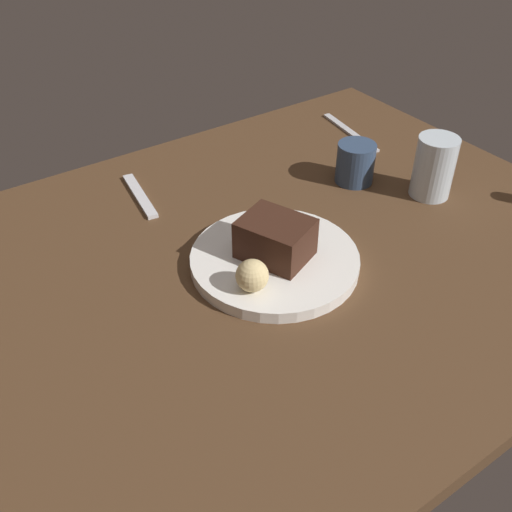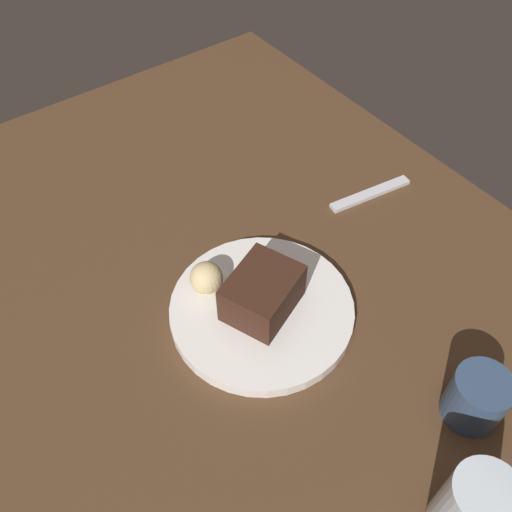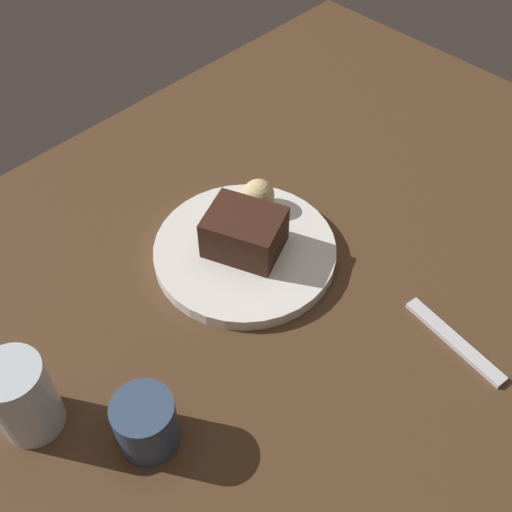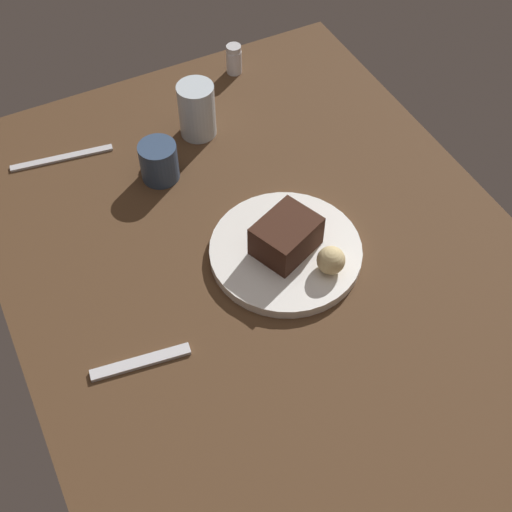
% 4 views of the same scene
% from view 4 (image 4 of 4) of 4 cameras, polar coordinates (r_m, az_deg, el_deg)
% --- Properties ---
extents(dining_table, '(1.20, 0.84, 0.03)m').
position_cam_4_polar(dining_table, '(1.12, 2.16, -2.38)').
color(dining_table, '#4C331E').
rests_on(dining_table, ground).
extents(dessert_plate, '(0.25, 0.25, 0.02)m').
position_cam_4_polar(dessert_plate, '(1.13, 2.49, 0.37)').
color(dessert_plate, white).
rests_on(dessert_plate, dining_table).
extents(chocolate_cake_slice, '(0.11, 0.12, 0.06)m').
position_cam_4_polar(chocolate_cake_slice, '(1.10, 2.53, 1.67)').
color(chocolate_cake_slice, '#381E14').
rests_on(chocolate_cake_slice, dessert_plate).
extents(bread_roll, '(0.05, 0.05, 0.05)m').
position_cam_4_polar(bread_roll, '(1.08, 6.28, -0.36)').
color(bread_roll, '#DBC184').
rests_on(bread_roll, dessert_plate).
extents(salt_shaker, '(0.03, 0.03, 0.06)m').
position_cam_4_polar(salt_shaker, '(1.47, -1.85, 16.10)').
color(salt_shaker, silver).
rests_on(salt_shaker, dining_table).
extents(water_glass, '(0.07, 0.07, 0.11)m').
position_cam_4_polar(water_glass, '(1.31, -4.97, 12.05)').
color(water_glass, silver).
rests_on(water_glass, dining_table).
extents(coffee_cup, '(0.07, 0.07, 0.07)m').
position_cam_4_polar(coffee_cup, '(1.24, -8.11, 7.81)').
color(coffee_cup, '#334766').
rests_on(coffee_cup, dining_table).
extents(dessert_spoon, '(0.04, 0.15, 0.01)m').
position_cam_4_polar(dessert_spoon, '(1.03, -9.60, -8.73)').
color(dessert_spoon, silver).
rests_on(dessert_spoon, dining_table).
extents(butter_knife, '(0.04, 0.19, 0.01)m').
position_cam_4_polar(butter_knife, '(1.34, -15.91, 7.88)').
color(butter_knife, silver).
rests_on(butter_knife, dining_table).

